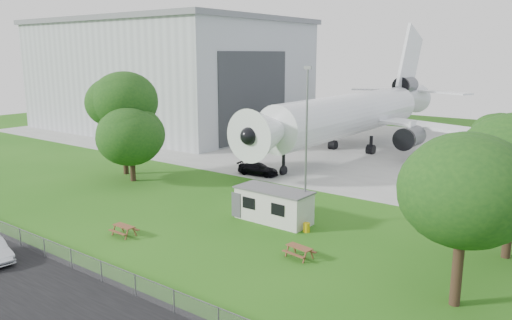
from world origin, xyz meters
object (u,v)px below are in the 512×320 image
Objects in this scene: hangar at (169,74)px; airliner at (356,112)px; site_cabin at (274,205)px; picnic_west at (124,235)px; picnic_east at (299,258)px.

hangar reaches higher than airliner.
site_cabin reaches higher than picnic_west.
picnic_west is at bearing -152.26° from picnic_east.
airliner reaches higher than picnic_west.
picnic_west is at bearing -88.58° from airliner.
site_cabin is at bearing -75.54° from airliner.
picnic_east is at bearing -35.84° from hangar.
hangar reaches higher than site_cabin.
airliner is 26.52× the size of picnic_west.
picnic_east is at bearing -42.09° from site_cabin.
hangar is at bearing 152.97° from picnic_east.
site_cabin is 11.56m from picnic_west.
site_cabin is 7.50m from picnic_east.
site_cabin reaches higher than picnic_east.
airliner is at bearing 119.44° from picnic_east.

